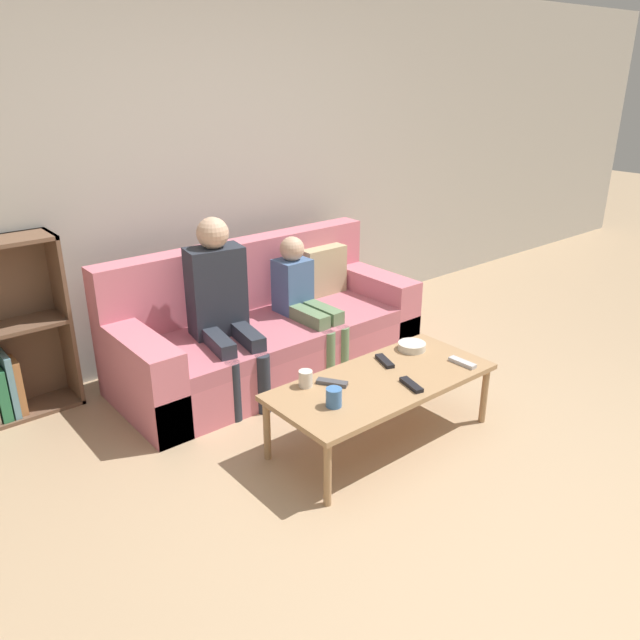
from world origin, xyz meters
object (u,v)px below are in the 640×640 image
object	(u,v)px
person_adult	(221,298)
snack_bowl	(412,346)
coffee_table	(382,384)
person_child	(304,298)
couch	(266,332)
cup_far	(334,397)
tv_remote_3	(385,361)
tv_remote_0	(462,363)
tv_remote_1	(411,385)
tv_remote_2	(332,383)
cup_near	(306,379)

from	to	relation	value
person_adult	snack_bowl	world-z (taller)	person_adult
coffee_table	person_child	bearing A→B (deg)	75.98
couch	person_adult	distance (m)	0.54
cup_far	snack_bowl	size ratio (longest dim) A/B	0.59
person_adult	tv_remote_3	xyz separation A→B (m)	(0.52, -0.94, -0.25)
coffee_table	person_child	xyz separation A→B (m)	(0.26, 1.03, 0.16)
person_adult	couch	bearing A→B (deg)	21.86
cup_far	tv_remote_0	world-z (taller)	cup_far
tv_remote_1	tv_remote_3	size ratio (longest dim) A/B	1.00
cup_far	tv_remote_3	world-z (taller)	cup_far
tv_remote_2	couch	bearing A→B (deg)	42.50
tv_remote_1	couch	bearing A→B (deg)	105.74
couch	tv_remote_0	size ratio (longest dim) A/B	12.37
tv_remote_1	tv_remote_3	distance (m)	0.32
tv_remote_1	coffee_table	bearing A→B (deg)	124.19
tv_remote_0	tv_remote_3	world-z (taller)	same
cup_near	tv_remote_1	size ratio (longest dim) A/B	0.52
tv_remote_2	tv_remote_3	world-z (taller)	same
person_child	snack_bowl	bearing A→B (deg)	-81.00
tv_remote_3	coffee_table	bearing A→B (deg)	-118.63
tv_remote_0	snack_bowl	world-z (taller)	snack_bowl
person_child	cup_near	bearing A→B (deg)	-128.76
tv_remote_0	tv_remote_3	size ratio (longest dim) A/B	0.97
tv_remote_1	snack_bowl	distance (m)	0.48
person_child	cup_near	xyz separation A→B (m)	(-0.64, -0.83, -0.08)
person_adult	tv_remote_1	bearing A→B (deg)	-61.42
cup_far	tv_remote_2	bearing A→B (deg)	51.76
coffee_table	tv_remote_1	distance (m)	0.18
person_child	snack_bowl	distance (m)	0.89
cup_far	snack_bowl	world-z (taller)	cup_far
tv_remote_2	snack_bowl	xyz separation A→B (m)	(0.67, 0.03, 0.01)
cup_near	coffee_table	bearing A→B (deg)	-28.41
tv_remote_2	snack_bowl	bearing A→B (deg)	-29.35
snack_bowl	cup_near	bearing A→B (deg)	177.01
person_adult	tv_remote_2	size ratio (longest dim) A/B	6.75
cup_near	cup_far	xyz separation A→B (m)	(-0.02, -0.26, 0.00)
person_child	tv_remote_2	world-z (taller)	person_child
person_adult	tv_remote_0	distance (m)	1.52
coffee_table	tv_remote_3	distance (m)	0.21
tv_remote_3	snack_bowl	xyz separation A→B (m)	(0.26, 0.03, 0.01)
cup_far	tv_remote_1	xyz separation A→B (m)	(0.46, -0.11, -0.04)
tv_remote_1	person_child	bearing A→B (deg)	94.78
tv_remote_3	cup_near	bearing A→B (deg)	-167.48
cup_far	tv_remote_0	bearing A→B (deg)	-6.92
tv_remote_2	tv_remote_3	xyz separation A→B (m)	(0.41, 0.01, 0.00)
tv_remote_3	snack_bowl	distance (m)	0.26
person_adult	tv_remote_2	distance (m)	0.98
person_child	cup_near	size ratio (longest dim) A/B	10.11
person_adult	person_child	size ratio (longest dim) A/B	1.24
person_adult	tv_remote_2	world-z (taller)	person_adult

